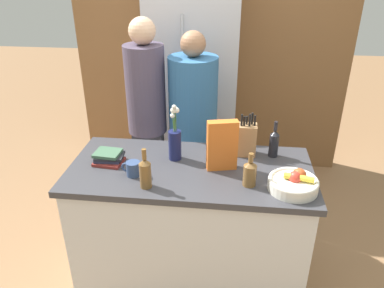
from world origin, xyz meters
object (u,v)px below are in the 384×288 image
(cereal_box, at_px, (222,146))
(bottle_wine, at_px, (145,172))
(bottle_vinegar, at_px, (250,173))
(fruit_bowl, at_px, (294,183))
(coffee_mug, at_px, (133,169))
(book_stack, at_px, (109,157))
(bottle_oil, at_px, (274,143))
(knife_block, at_px, (247,139))
(flower_vase, at_px, (175,141))
(refrigerator, at_px, (194,82))
(person_at_sink, at_px, (147,113))
(person_in_blue, at_px, (193,123))

(cereal_box, relative_size, bottle_wine, 1.31)
(bottle_vinegar, relative_size, bottle_wine, 0.85)
(fruit_bowl, relative_size, coffee_mug, 2.33)
(book_stack, relative_size, bottle_vinegar, 0.92)
(coffee_mug, height_order, bottle_wine, bottle_wine)
(cereal_box, height_order, bottle_oil, cereal_box)
(knife_block, relative_size, flower_vase, 0.78)
(cereal_box, height_order, bottle_wine, cereal_box)
(fruit_bowl, distance_m, cereal_box, 0.46)
(knife_block, relative_size, bottle_oil, 1.20)
(knife_block, distance_m, bottle_vinegar, 0.37)
(refrigerator, bearing_deg, fruit_bowl, -64.89)
(fruit_bowl, height_order, bottle_vinegar, bottle_vinegar)
(person_at_sink, bearing_deg, cereal_box, -51.08)
(flower_vase, height_order, book_stack, flower_vase)
(knife_block, bearing_deg, book_stack, -166.52)
(bottle_oil, height_order, bottle_vinegar, bottle_oil)
(cereal_box, bearing_deg, coffee_mug, -164.89)
(bottle_wine, bearing_deg, bottle_vinegar, 8.34)
(flower_vase, distance_m, cereal_box, 0.31)
(coffee_mug, xyz_separation_m, bottle_vinegar, (0.68, -0.03, 0.04))
(bottle_vinegar, bearing_deg, fruit_bowl, -4.13)
(cereal_box, bearing_deg, book_stack, -179.53)
(cereal_box, bearing_deg, knife_block, 52.67)
(bottle_wine, bearing_deg, book_stack, 139.95)
(bottle_vinegar, bearing_deg, bottle_wine, -171.66)
(bottle_vinegar, xyz_separation_m, person_in_blue, (-0.42, 0.85, -0.09))
(refrigerator, height_order, person_in_blue, refrigerator)
(coffee_mug, xyz_separation_m, person_at_sink, (-0.10, 0.81, 0.02))
(person_at_sink, relative_size, person_in_blue, 1.06)
(flower_vase, bearing_deg, coffee_mug, -133.64)
(fruit_bowl, height_order, bottle_wine, bottle_wine)
(flower_vase, distance_m, person_at_sink, 0.66)
(person_in_blue, bearing_deg, flower_vase, -68.06)
(bottle_wine, bearing_deg, cereal_box, 31.53)
(knife_block, xyz_separation_m, flower_vase, (-0.45, -0.11, 0.02))
(bottle_oil, bearing_deg, coffee_mug, -158.28)
(coffee_mug, distance_m, person_in_blue, 0.87)
(knife_block, distance_m, flower_vase, 0.47)
(cereal_box, bearing_deg, flower_vase, 163.56)
(fruit_bowl, relative_size, person_in_blue, 0.17)
(flower_vase, height_order, person_at_sink, person_at_sink)
(cereal_box, height_order, coffee_mug, cereal_box)
(refrigerator, xyz_separation_m, person_in_blue, (0.07, -0.69, -0.11))
(bottle_vinegar, distance_m, person_at_sink, 1.14)
(coffee_mug, height_order, book_stack, coffee_mug)
(book_stack, height_order, person_at_sink, person_at_sink)
(cereal_box, height_order, bottle_vinegar, cereal_box)
(refrigerator, distance_m, fruit_bowl, 1.73)
(bottle_vinegar, bearing_deg, person_at_sink, 132.94)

